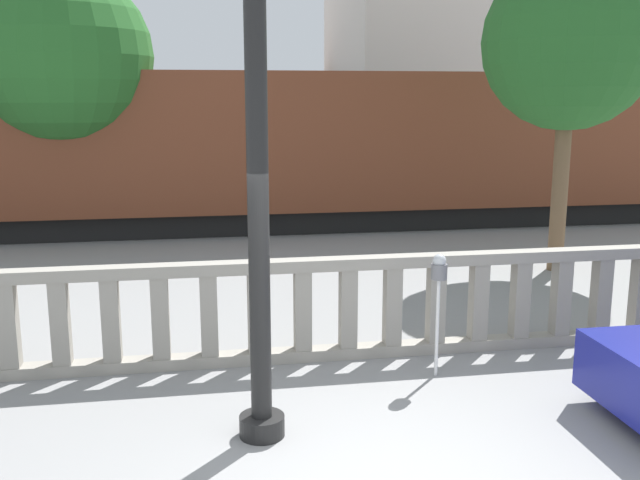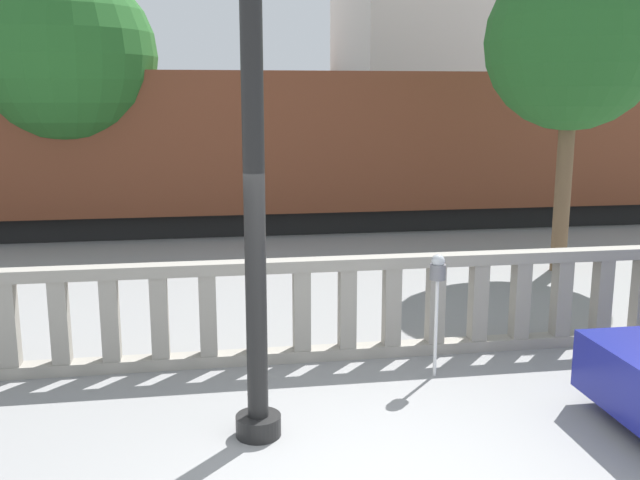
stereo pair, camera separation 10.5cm
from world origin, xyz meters
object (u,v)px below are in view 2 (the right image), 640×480
Objects in this scene: lamppost at (253,140)px; tree_left at (573,44)px; tree_right at (67,58)px; train_near at (313,147)px; parking_meter at (438,278)px; train_far at (71,129)px.

lamppost is 8.31m from tree_left.
tree_right is at bearing 107.79° from lamppost.
tree_left is at bearing -54.47° from train_near.
train_far is (-8.17, 24.64, 0.60)m from parking_meter.
parking_meter is at bearing -71.66° from train_far.
train_near reaches higher than parking_meter.
parking_meter is at bearing -59.40° from tree_right.
tree_right reaches higher than lamppost.
tree_left reaches higher than lamppost.
tree_left is (12.01, -20.14, 2.30)m from train_far.
tree_right is (-3.32, 10.35, 1.19)m from lamppost.
tree_right reaches higher than train_near.
parking_meter is 0.06× the size of train_far.
train_near is 0.94× the size of train_far.
tree_right is at bearing 153.18° from tree_left.
lamppost is 3.58× the size of parking_meter.
train_far is at bearing 100.03° from tree_right.
train_near is 3.82× the size of tree_right.
tree_left is 10.40m from tree_right.
lamppost is 26.52m from train_far.
train_near is at bearing 89.63° from parking_meter.
lamppost is 2.91m from parking_meter.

